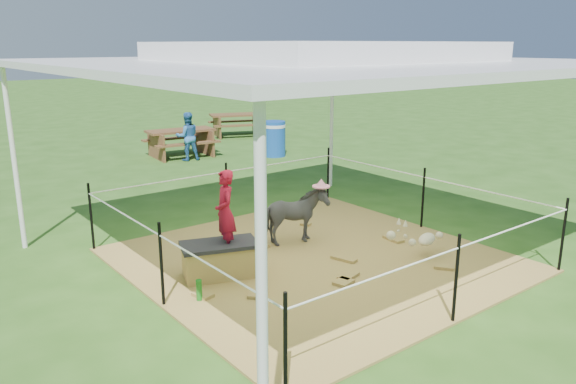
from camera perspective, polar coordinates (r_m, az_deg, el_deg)
ground at (r=7.75m, az=2.75°, el=-6.99°), size 90.00×90.00×0.00m
hay_patch at (r=7.74m, az=2.75°, el=-6.88°), size 4.60×4.60×0.03m
canopy_tent at (r=7.20m, az=3.02°, el=13.33°), size 6.30×6.30×2.90m
rope_fence at (r=7.54m, az=2.81°, el=-2.44°), size 4.54×4.54×1.00m
straw_bale at (r=7.16m, az=-6.95°, el=-7.00°), size 0.98×0.71×0.39m
dark_cloth at (r=7.09m, az=-7.00°, el=-5.33°), size 1.06×0.78×0.05m
woman at (r=6.98m, az=-6.43°, el=-1.25°), size 0.37×0.45×1.06m
green_bottle at (r=6.58m, az=-9.02°, el=-9.81°), size 0.09×0.09×0.25m
pony at (r=8.14m, az=0.55°, el=-2.52°), size 1.07×0.66×0.84m
pink_hat at (r=8.01m, az=0.56°, el=0.75°), size 0.26×0.26×0.12m
foal at (r=7.97m, az=13.93°, el=-4.48°), size 1.11×0.86×0.54m
trash_barrel at (r=14.83m, az=-1.42°, el=5.43°), size 0.67×0.67×0.92m
picnic_table_near at (r=15.05m, az=-10.83°, el=4.91°), size 1.84×1.42×0.72m
picnic_table_far at (r=18.24m, az=-5.16°, el=6.80°), size 2.04×1.77×0.71m
distant_person at (r=14.47m, az=-10.17°, el=5.57°), size 0.70×0.61×1.23m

